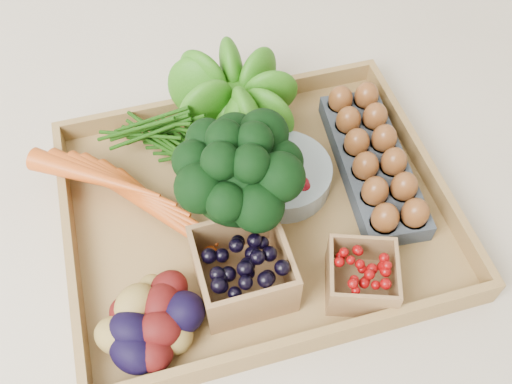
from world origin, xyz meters
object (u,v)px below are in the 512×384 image
object	(u,v)px
tray	(256,212)
broccoli	(239,195)
cherry_bowl	(282,175)
egg_carton	(372,164)

from	to	relation	value
tray	broccoli	xyz separation A→B (m)	(-0.03, -0.01, 0.08)
cherry_bowl	tray	bearing A→B (deg)	-144.85
egg_carton	tray	bearing A→B (deg)	-168.06
tray	cherry_bowl	size ratio (longest dim) A/B	3.69
broccoli	cherry_bowl	world-z (taller)	broccoli
cherry_bowl	egg_carton	bearing A→B (deg)	-5.39
tray	egg_carton	distance (m)	0.20
tray	cherry_bowl	distance (m)	0.07
cherry_bowl	egg_carton	distance (m)	0.14
tray	egg_carton	bearing A→B (deg)	6.76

